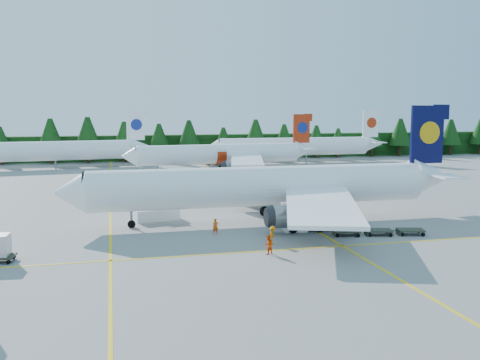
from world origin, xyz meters
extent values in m
plane|color=gray|center=(0.00, 0.00, 0.00)|extent=(320.00, 320.00, 0.00)
cube|color=yellow|center=(-14.00, 20.00, 0.01)|extent=(0.25, 120.00, 0.01)
cube|color=yellow|center=(6.00, 20.00, 0.01)|extent=(0.25, 120.00, 0.01)
cube|color=yellow|center=(0.00, -6.00, 0.01)|extent=(80.00, 0.25, 0.01)
cube|color=black|center=(0.00, 82.00, 3.00)|extent=(220.00, 4.00, 6.00)
cylinder|color=white|center=(1.91, 6.00, 3.85)|extent=(36.33, 4.33, 4.27)
cone|color=white|center=(-17.75, 5.97, 3.85)|extent=(3.00, 4.28, 4.27)
cube|color=#060833|center=(21.67, 6.03, 9.19)|extent=(4.06, 0.38, 6.62)
cube|color=white|center=(5.10, 15.08, 3.21)|extent=(11.07, 17.22, 1.21)
cylinder|color=gray|center=(2.97, 12.20, 1.71)|extent=(3.64, 2.25, 2.24)
cube|color=white|center=(5.13, -3.08, 3.21)|extent=(11.03, 17.22, 1.21)
cylinder|color=gray|center=(2.98, -0.20, 1.71)|extent=(3.64, 2.25, 2.24)
cylinder|color=gray|center=(-11.90, 5.98, 0.91)|extent=(0.26, 0.26, 1.82)
cylinder|color=white|center=(6.98, 54.24, 3.44)|extent=(32.67, 6.73, 3.82)
cone|color=white|center=(-10.52, 52.66, 3.44)|extent=(3.01, 4.04, 3.82)
cube|color=#B0270B|center=(24.57, 55.83, 8.21)|extent=(3.64, 0.66, 5.92)
cube|color=white|center=(9.10, 62.58, 2.86)|extent=(10.90, 15.42, 1.08)
cylinder|color=gray|center=(7.43, 59.84, 1.53)|extent=(3.41, 2.29, 2.01)
cube|color=white|center=(10.56, 46.42, 2.86)|extent=(8.77, 15.23, 1.08)
cylinder|color=gray|center=(8.43, 48.81, 1.53)|extent=(3.41, 2.29, 2.01)
cylinder|color=gray|center=(-5.31, 53.13, 0.81)|extent=(0.23, 0.23, 1.62)
cylinder|color=white|center=(-27.07, 66.98, 3.63)|extent=(34.55, 7.91, 4.04)
cube|color=white|center=(-8.52, 69.10, 8.68)|extent=(3.85, 0.79, 6.26)
cylinder|color=white|center=(27.13, 67.57, 3.70)|extent=(34.95, 4.24, 4.11)
cone|color=white|center=(8.22, 67.64, 3.70)|extent=(2.89, 4.12, 4.11)
cube|color=white|center=(46.13, 67.51, 8.84)|extent=(3.91, 0.37, 6.37)
cylinder|color=gray|center=(13.85, 67.62, 0.82)|extent=(0.25, 0.25, 1.64)
cube|color=white|center=(-9.16, 9.51, 0.63)|extent=(5.26, 3.58, 1.26)
cube|color=gray|center=(-9.70, 11.73, 2.63)|extent=(2.86, 4.86, 3.39)
cube|color=gray|center=(-10.25, 13.95, 4.17)|extent=(2.32, 1.82, 0.14)
cube|color=white|center=(3.91, 0.87, 1.16)|extent=(2.38, 2.38, 2.31)
cube|color=black|center=(3.91, 0.87, 1.71)|extent=(2.05, 2.25, 0.99)
cube|color=white|center=(7.21, 0.59, 1.65)|extent=(4.16, 2.75, 2.87)
cube|color=#313526|center=(8.07, -2.35, 0.47)|extent=(2.82, 2.14, 0.15)
cube|color=#313526|center=(11.15, -2.93, 0.47)|extent=(2.82, 2.14, 0.15)
cube|color=#313526|center=(14.23, -3.51, 0.47)|extent=(2.82, 2.14, 0.15)
imported|color=#ED4A04|center=(-4.09, 1.05, 0.77)|extent=(0.57, 0.37, 1.55)
imported|color=#EB3E04|center=(-1.17, -7.04, 0.82)|extent=(0.97, 0.87, 1.64)
imported|color=orange|center=(0.19, -3.85, 0.82)|extent=(0.73, 0.81, 1.64)
camera|label=1|loc=(-13.63, -48.77, 11.94)|focal=40.00mm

